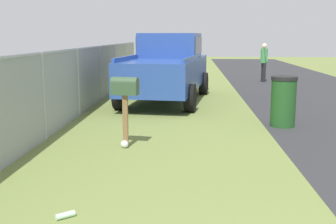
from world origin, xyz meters
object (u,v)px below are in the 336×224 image
mailbox (125,92)px  pedestrian (264,60)px  pickup_truck (168,65)px  trash_bin (283,101)px

mailbox → pedestrian: bearing=-10.3°
pickup_truck → mailbox: bearing=-177.1°
pickup_truck → pedestrian: pickup_truck is taller
mailbox → trash_bin: bearing=-47.7°
mailbox → pedestrian: pedestrian is taller
pedestrian → mailbox: bearing=-126.3°
mailbox → pickup_truck: 5.75m
mailbox → pickup_truck: size_ratio=0.23×
mailbox → pickup_truck: (5.73, -0.43, 0.08)m
trash_bin → pickup_truck: bearing=36.9°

